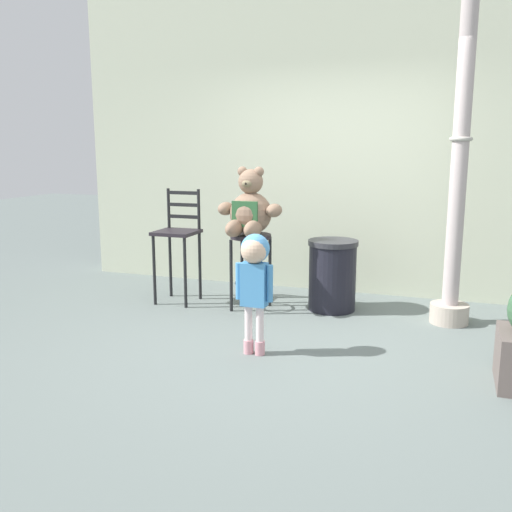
{
  "coord_description": "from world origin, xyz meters",
  "views": [
    {
      "loc": [
        1.16,
        -4.2,
        1.6
      ],
      "look_at": [
        -0.45,
        0.43,
        0.64
      ],
      "focal_mm": 39.39,
      "sensor_mm": 36.0,
      "label": 1
    }
  ],
  "objects_px": {
    "trash_bin": "(332,275)",
    "lamppost": "(457,199)",
    "child_walking": "(255,268)",
    "bar_stool_with_teddy": "(251,256)",
    "teddy_bear": "(250,210)",
    "bar_chair_empty": "(178,238)"
  },
  "relations": [
    {
      "from": "bar_stool_with_teddy",
      "to": "bar_chair_empty",
      "type": "distance_m",
      "value": 0.82
    },
    {
      "from": "bar_chair_empty",
      "to": "trash_bin",
      "type": "bearing_deg",
      "value": 7.74
    },
    {
      "from": "lamppost",
      "to": "trash_bin",
      "type": "bearing_deg",
      "value": 175.98
    },
    {
      "from": "lamppost",
      "to": "teddy_bear",
      "type": "bearing_deg",
      "value": -174.28
    },
    {
      "from": "teddy_bear",
      "to": "child_walking",
      "type": "xyz_separation_m",
      "value": [
        0.45,
        -1.14,
        -0.3
      ]
    },
    {
      "from": "child_walking",
      "to": "lamppost",
      "type": "bearing_deg",
      "value": -6.67
    },
    {
      "from": "trash_bin",
      "to": "child_walking",
      "type": "bearing_deg",
      "value": -103.01
    },
    {
      "from": "bar_stool_with_teddy",
      "to": "child_walking",
      "type": "distance_m",
      "value": 1.26
    },
    {
      "from": "trash_bin",
      "to": "lamppost",
      "type": "relative_size",
      "value": 0.24
    },
    {
      "from": "child_walking",
      "to": "lamppost",
      "type": "distance_m",
      "value": 2.01
    },
    {
      "from": "teddy_bear",
      "to": "child_walking",
      "type": "relative_size",
      "value": 0.69
    },
    {
      "from": "bar_chair_empty",
      "to": "bar_stool_with_teddy",
      "type": "bearing_deg",
      "value": -1.32
    },
    {
      "from": "trash_bin",
      "to": "bar_stool_with_teddy",
      "type": "bearing_deg",
      "value": -163.21
    },
    {
      "from": "bar_stool_with_teddy",
      "to": "lamppost",
      "type": "distance_m",
      "value": 1.98
    },
    {
      "from": "child_walking",
      "to": "trash_bin",
      "type": "relative_size",
      "value": 1.35
    },
    {
      "from": "bar_chair_empty",
      "to": "child_walking",
      "type": "bearing_deg",
      "value": -43.45
    },
    {
      "from": "trash_bin",
      "to": "lamppost",
      "type": "bearing_deg",
      "value": -4.02
    },
    {
      "from": "bar_stool_with_teddy",
      "to": "lamppost",
      "type": "height_order",
      "value": "lamppost"
    },
    {
      "from": "teddy_bear",
      "to": "child_walking",
      "type": "height_order",
      "value": "teddy_bear"
    },
    {
      "from": "trash_bin",
      "to": "bar_chair_empty",
      "type": "xyz_separation_m",
      "value": [
        -1.58,
        -0.21,
        0.32
      ]
    },
    {
      "from": "bar_stool_with_teddy",
      "to": "trash_bin",
      "type": "xyz_separation_m",
      "value": [
        0.77,
        0.23,
        -0.19
      ]
    },
    {
      "from": "child_walking",
      "to": "lamppost",
      "type": "height_order",
      "value": "lamppost"
    }
  ]
}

